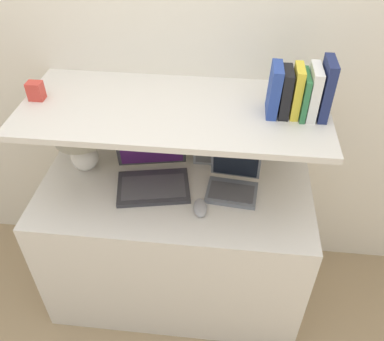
% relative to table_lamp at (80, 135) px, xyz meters
% --- Properties ---
extents(ground_plane, '(12.00, 12.00, 0.00)m').
position_rel_table_lamp_xyz_m(ground_plane, '(0.47, -0.45, -0.99)').
color(ground_plane, '#9E8460').
extents(wall_back, '(6.00, 0.05, 2.40)m').
position_rel_table_lamp_xyz_m(wall_back, '(0.47, 0.26, 0.21)').
color(wall_back, silver).
rests_on(wall_back, ground_plane).
extents(desk, '(1.33, 0.65, 0.78)m').
position_rel_table_lamp_xyz_m(desk, '(0.47, -0.13, -0.60)').
color(desk, silver).
rests_on(desk, ground_plane).
extents(back_riser, '(1.33, 0.04, 1.18)m').
position_rel_table_lamp_xyz_m(back_riser, '(0.47, 0.21, -0.40)').
color(back_riser, silver).
rests_on(back_riser, ground_plane).
extents(shelf, '(1.33, 0.58, 0.03)m').
position_rel_table_lamp_xyz_m(shelf, '(0.47, -0.06, 0.21)').
color(shelf, silver).
rests_on(shelf, back_riser).
extents(table_lamp, '(0.25, 0.25, 0.32)m').
position_rel_table_lamp_xyz_m(table_lamp, '(0.00, 0.00, 0.00)').
color(table_lamp, white).
rests_on(table_lamp, desk).
extents(laptop_large, '(0.40, 0.36, 0.23)m').
position_rel_table_lamp_xyz_m(laptop_large, '(0.36, -0.08, -0.16)').
color(laptop_large, '#333338').
rests_on(laptop_large, desk).
extents(laptop_small, '(0.26, 0.23, 0.17)m').
position_rel_table_lamp_xyz_m(laptop_small, '(0.75, -0.09, -0.17)').
color(laptop_small, slate).
rests_on(laptop_small, desk).
extents(computer_mouse, '(0.08, 0.13, 0.04)m').
position_rel_table_lamp_xyz_m(computer_mouse, '(0.61, -0.24, -0.19)').
color(computer_mouse, '#99999E').
rests_on(computer_mouse, desk).
extents(router_box, '(0.13, 0.06, 0.11)m').
position_rel_table_lamp_xyz_m(router_box, '(0.61, 0.12, -0.15)').
color(router_box, gray).
rests_on(router_box, desk).
extents(book_navy, '(0.04, 0.14, 0.24)m').
position_rel_table_lamp_xyz_m(book_navy, '(1.09, -0.06, 0.34)').
color(book_navy, navy).
rests_on(book_navy, shelf).
extents(book_white, '(0.04, 0.15, 0.21)m').
position_rel_table_lamp_xyz_m(book_white, '(1.04, -0.06, 0.33)').
color(book_white, silver).
rests_on(book_white, shelf).
extents(book_green, '(0.02, 0.15, 0.18)m').
position_rel_table_lamp_xyz_m(book_green, '(1.01, -0.06, 0.31)').
color(book_green, '#2D7042').
rests_on(book_green, shelf).
extents(book_yellow, '(0.03, 0.12, 0.21)m').
position_rel_table_lamp_xyz_m(book_yellow, '(0.98, -0.06, 0.33)').
color(book_yellow, gold).
rests_on(book_yellow, shelf).
extents(book_black, '(0.04, 0.13, 0.20)m').
position_rel_table_lamp_xyz_m(book_black, '(0.93, -0.06, 0.32)').
color(book_black, black).
rests_on(book_black, shelf).
extents(book_blue, '(0.05, 0.13, 0.21)m').
position_rel_table_lamp_xyz_m(book_blue, '(0.89, -0.06, 0.33)').
color(book_blue, '#284293').
rests_on(book_blue, shelf).
extents(shelf_gadget, '(0.06, 0.05, 0.08)m').
position_rel_table_lamp_xyz_m(shelf_gadget, '(-0.13, -0.06, 0.26)').
color(shelf_gadget, '#CC3D33').
rests_on(shelf_gadget, shelf).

